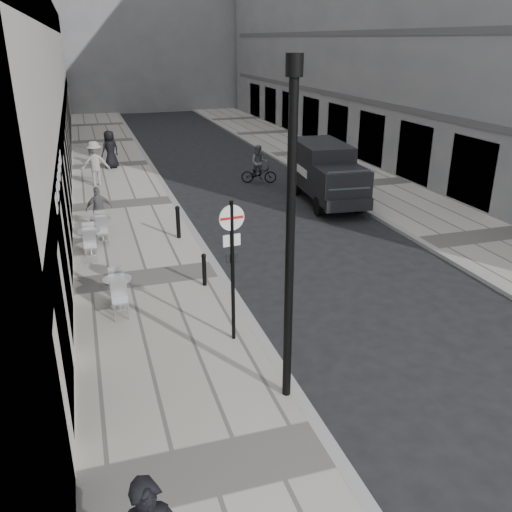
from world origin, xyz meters
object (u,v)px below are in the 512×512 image
(sign_post, at_px, (232,253))
(panel_van, at_px, (326,170))
(cyclist, at_px, (259,168))
(lamppost, at_px, (290,225))

(sign_post, bearing_deg, panel_van, 49.88)
(panel_van, height_order, cyclist, panel_van)
(lamppost, bearing_deg, sign_post, 100.04)
(panel_van, bearing_deg, cyclist, 118.15)
(panel_van, xyz_separation_m, cyclist, (-1.61, 3.89, -0.63))
(lamppost, relative_size, cyclist, 3.38)
(panel_van, relative_size, cyclist, 2.91)
(sign_post, relative_size, panel_van, 0.62)
(lamppost, relative_size, panel_van, 1.16)
(sign_post, bearing_deg, lamppost, -85.88)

